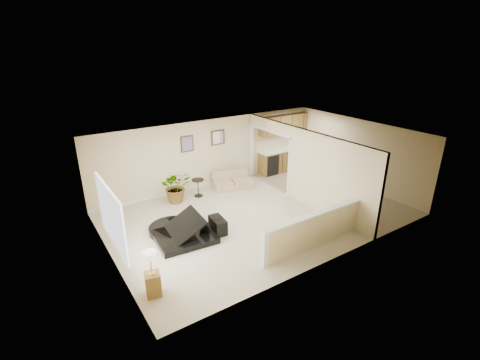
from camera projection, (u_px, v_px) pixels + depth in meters
floor at (258, 214)px, 11.00m from camera, size 9.00×9.00×0.00m
back_wall at (211, 153)px, 12.86m from camera, size 9.00×0.04×2.50m
front_wall at (334, 216)px, 8.21m from camera, size 9.00×0.04×2.50m
left_wall at (106, 216)px, 8.23m from camera, size 0.04×6.00×2.50m
right_wall at (357, 153)px, 12.84m from camera, size 0.04×6.00×2.50m
ceiling at (260, 137)px, 10.07m from camera, size 9.00×6.00×0.04m
kitchen_vinyl at (328, 192)px, 12.61m from camera, size 2.70×6.00×0.01m
interior_partition at (298, 165)px, 11.66m from camera, size 0.18×5.99×2.50m
pony_half_wall at (313, 230)px, 9.06m from camera, size 3.42×0.22×1.00m
left_window at (111, 216)px, 7.77m from camera, size 0.05×2.15×1.45m
wall_art_left at (187, 144)px, 12.16m from camera, size 0.48×0.04×0.58m
wall_mirror at (218, 137)px, 12.78m from camera, size 0.55×0.04×0.55m
kitchen_cabinets at (282, 151)px, 14.42m from camera, size 2.36×0.65×2.33m
piano at (180, 218)px, 9.46m from camera, size 1.91×1.99×1.48m
piano_bench at (218, 225)px, 9.89m from camera, size 0.40×0.69×0.44m
loveseat at (231, 180)px, 12.92m from camera, size 1.58×1.13×0.79m
accent_table at (198, 186)px, 12.13m from camera, size 0.44×0.44×0.63m
palm_plant at (176, 187)px, 11.67m from camera, size 1.16×1.06×1.11m
small_plant at (243, 177)px, 13.43m from camera, size 0.30×0.30×0.52m
lamp_stand at (152, 277)px, 7.33m from camera, size 0.38×0.38×1.07m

